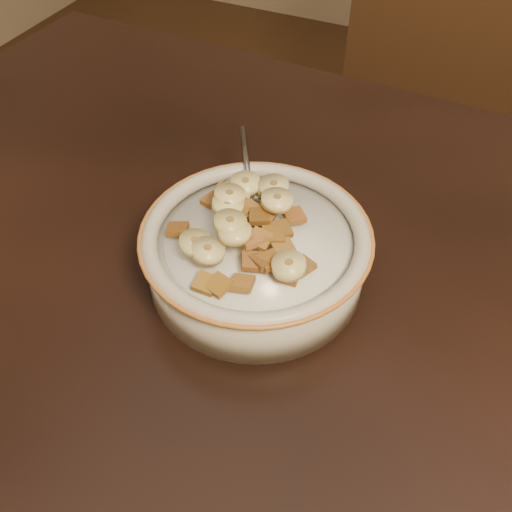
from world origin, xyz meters
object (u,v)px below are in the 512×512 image
at_px(table, 340,334).
at_px(cereal_bowl, 256,259).
at_px(chair, 410,162).
at_px(spoon, 253,213).

bearing_deg(table, cereal_bowl, 171.20).
height_order(table, cereal_bowl, cereal_bowl).
bearing_deg(chair, cereal_bowl, -102.53).
distance_m(cereal_bowl, spoon, 0.05).
bearing_deg(cereal_bowl, chair, 85.00).
height_order(chair, cereal_bowl, chair).
xyz_separation_m(chair, cereal_bowl, (-0.06, -0.65, 0.30)).
relative_size(chair, spoon, 18.06).
bearing_deg(table, chair, 96.03).
relative_size(table, chair, 1.48).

